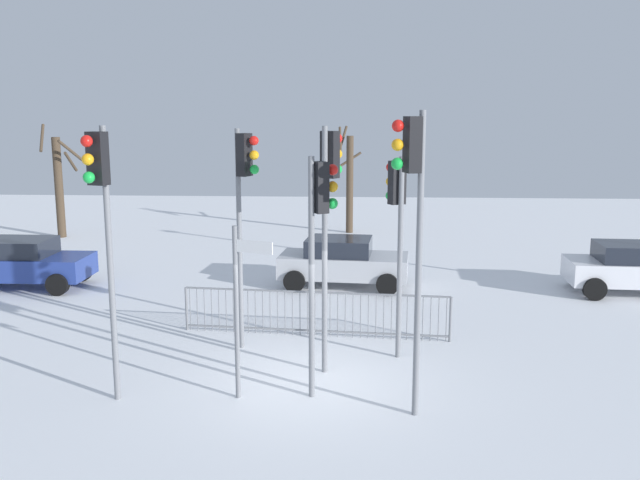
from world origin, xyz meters
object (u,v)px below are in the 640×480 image
object	(u,v)px
traffic_light_mid_right	(319,223)
car_blue_trailing	(24,262)
car_white_mid	(635,268)
car_silver_far	(342,261)
bare_tree_left	(349,181)
bare_tree_centre	(59,183)
traffic_light_rear_left	(397,211)
direction_sign_post	(239,304)
traffic_light_mid_left	(244,190)
traffic_light_rear_right	(413,198)
traffic_light_foreground_left	(101,204)
traffic_light_foreground_right	(329,194)

from	to	relation	value
traffic_light_mid_right	car_blue_trailing	xyz separation A→B (m)	(-9.25, 7.48, -2.46)
car_white_mid	car_silver_far	bearing A→B (deg)	-179.60
bare_tree_left	bare_tree_centre	distance (m)	12.16
car_silver_far	bare_tree_left	world-z (taller)	bare_tree_left
traffic_light_rear_left	direction_sign_post	size ratio (longest dim) A/B	1.34
traffic_light_mid_left	car_blue_trailing	distance (m)	9.44
traffic_light_rear_right	bare_tree_centre	bearing A→B (deg)	22.07
car_blue_trailing	traffic_light_rear_right	bearing A→B (deg)	-37.01
traffic_light_rear_right	car_silver_far	world-z (taller)	traffic_light_rear_right
traffic_light_foreground_left	traffic_light_rear_right	bearing A→B (deg)	-164.50
traffic_light_mid_right	car_white_mid	xyz separation A→B (m)	(8.66, 7.73, -2.46)
bare_tree_left	car_silver_far	bearing A→B (deg)	-90.32
direction_sign_post	traffic_light_foreground_left	bearing A→B (deg)	-152.37
traffic_light_foreground_right	traffic_light_foreground_left	bearing A→B (deg)	-121.75
car_silver_far	bare_tree_left	distance (m)	9.66
traffic_light_mid_right	direction_sign_post	xyz separation A→B (m)	(-1.41, -0.22, -1.44)
traffic_light_mid_right	car_silver_far	bearing A→B (deg)	148.79
traffic_light_mid_left	traffic_light_foreground_left	distance (m)	3.57
direction_sign_post	traffic_light_mid_right	bearing A→B (deg)	29.33
traffic_light_rear_right	car_silver_far	bearing A→B (deg)	-8.11
car_silver_far	bare_tree_centre	size ratio (longest dim) A/B	0.84
traffic_light_mid_left	traffic_light_foreground_right	bearing A→B (deg)	81.73
traffic_light_rear_right	bare_tree_left	xyz separation A→B (m)	(-1.28, 18.45, -1.52)
traffic_light_mid_right	traffic_light_rear_right	bearing A→B (deg)	34.00
bare_tree_centre	traffic_light_rear_right	bearing A→B (deg)	-51.32
traffic_light_foreground_left	bare_tree_left	size ratio (longest dim) A/B	1.07
traffic_light_rear_right	car_blue_trailing	distance (m)	13.96
traffic_light_mid_right	bare_tree_left	xyz separation A→B (m)	(0.30, 17.66, -0.96)
traffic_light_rear_left	car_blue_trailing	size ratio (longest dim) A/B	1.12
traffic_light_mid_right	bare_tree_left	size ratio (longest dim) A/B	0.96
traffic_light_foreground_left	car_white_mid	bearing A→B (deg)	-127.84
traffic_light_foreground_left	car_silver_far	xyz separation A→B (m)	(3.96, 8.64, -2.84)
traffic_light_foreground_left	bare_tree_centre	size ratio (longest dim) A/B	1.05
traffic_light_rear_right	car_white_mid	distance (m)	11.48
direction_sign_post	traffic_light_foreground_right	bearing A→B (deg)	64.60
traffic_light_foreground_right	bare_tree_centre	distance (m)	18.79
traffic_light_mid_left	traffic_light_mid_right	distance (m)	3.03
traffic_light_foreground_right	traffic_light_mid_right	world-z (taller)	traffic_light_foreground_right
traffic_light_foreground_left	bare_tree_left	distance (m)	18.66
traffic_light_rear_right	car_white_mid	bearing A→B (deg)	-56.34
traffic_light_foreground_right	bare_tree_left	size ratio (longest dim) A/B	1.06
direction_sign_post	car_white_mid	distance (m)	12.88
traffic_light_mid_left	car_white_mid	xyz separation A→B (m)	(10.40, 5.26, -2.76)
car_white_mid	traffic_light_rear_right	bearing A→B (deg)	-126.67
bare_tree_centre	car_white_mid	bearing A→B (deg)	-21.64
traffic_light_foreground_left	bare_tree_left	xyz separation A→B (m)	(4.01, 18.17, -1.34)
traffic_light_mid_right	car_silver_far	xyz separation A→B (m)	(0.25, 8.12, -2.46)
traffic_light_rear_left	car_white_mid	bearing A→B (deg)	7.37
traffic_light_rear_right	traffic_light_foreground_right	distance (m)	2.53
traffic_light_mid_left	bare_tree_left	world-z (taller)	traffic_light_mid_left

